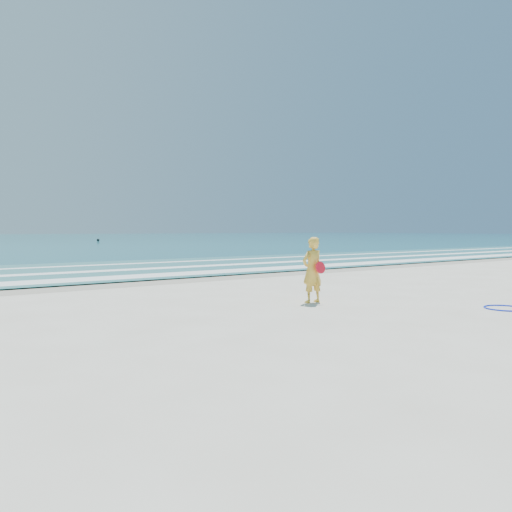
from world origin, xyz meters
TOP-DOWN VIEW (x-y plane):
  - ground at (0.00, 0.00)m, footprint 400.00×400.00m
  - wet_sand at (0.00, 9.00)m, footprint 400.00×2.40m
  - shallow at (0.00, 14.00)m, footprint 400.00×10.00m
  - foam_near at (0.00, 10.30)m, footprint 400.00×1.40m
  - foam_mid at (0.00, 13.20)m, footprint 400.00×0.90m
  - foam_far at (0.00, 16.50)m, footprint 400.00×0.60m
  - hoop at (3.16, -0.54)m, footprint 1.00×1.00m
  - buoy at (16.06, 63.03)m, footprint 0.38×0.38m
  - woman at (0.52, 2.47)m, footprint 0.54×0.40m

SIDE VIEW (x-z plane):
  - ground at x=0.00m, z-range 0.00..0.00m
  - wet_sand at x=0.00m, z-range 0.00..0.00m
  - hoop at x=3.16m, z-range 0.00..0.03m
  - shallow at x=0.00m, z-range 0.04..0.05m
  - foam_near at x=0.00m, z-range 0.05..0.06m
  - foam_mid at x=0.00m, z-range 0.05..0.06m
  - foam_far at x=0.00m, z-range 0.05..0.06m
  - buoy at x=16.06m, z-range 0.04..0.42m
  - woman at x=0.52m, z-range 0.00..1.48m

